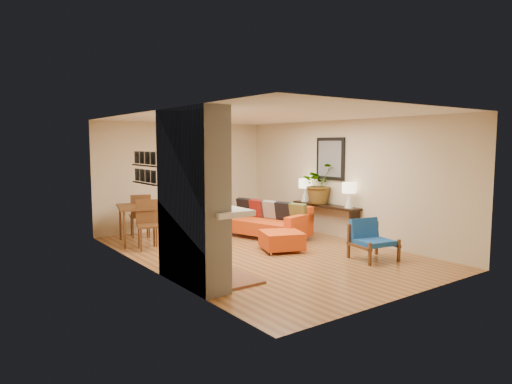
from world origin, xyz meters
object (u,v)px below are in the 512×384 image
sofa (266,221)px  dining_table (140,213)px  lamp_far (305,187)px  lamp_near (349,192)px  ottoman (282,240)px  houseplant (319,183)px  console_table (326,211)px  blue_chair (370,237)px

sofa → dining_table: size_ratio=1.20×
sofa → lamp_far: size_ratio=4.10×
lamp_near → dining_table: bearing=145.6°
lamp_near → lamp_far: bearing=90.0°
ottoman → dining_table: bearing=130.0°
dining_table → ottoman: bearing=-50.0°
sofa → ottoman: bearing=-114.8°
lamp_near → houseplant: size_ratio=0.59×
dining_table → console_table: (3.64, -1.81, -0.06)m
sofa → houseplant: bearing=-26.5°
blue_chair → houseplant: 2.41m
ottoman → dining_table: 3.06m
lamp_near → lamp_far: 1.39m
houseplant → ottoman: bearing=-157.0°
lamp_near → sofa: bearing=127.6°
sofa → ottoman: sofa is taller
blue_chair → console_table: bearing=67.8°
ottoman → houseplant: bearing=23.0°
sofa → houseplant: size_ratio=2.40×
lamp_near → lamp_far: (0.00, 1.39, 0.00)m
dining_table → lamp_far: lamp_far is taller
sofa → console_table: sofa is taller
blue_chair → lamp_far: size_ratio=1.49×
blue_chair → lamp_near: bearing=57.7°
sofa → console_table: bearing=-34.3°
dining_table → sofa: bearing=-22.6°
dining_table → houseplant: (3.63, -1.60, 0.55)m
sofa → lamp_far: (1.11, -0.06, 0.71)m
console_table → houseplant: bearing=92.7°
blue_chair → lamp_far: (0.79, 2.63, 0.67)m
dining_table → lamp_far: size_ratio=3.42×
sofa → ottoman: size_ratio=2.30×
console_table → lamp_far: (0.00, 0.70, 0.49)m
sofa → lamp_near: 1.95m
lamp_near → houseplant: (-0.01, 0.89, 0.12)m
houseplant → dining_table: bearing=156.2°
sofa → dining_table: 2.76m
console_table → houseplant: size_ratio=2.01×
dining_table → lamp_near: size_ratio=3.42×
sofa → ottoman: (-0.59, -1.27, -0.14)m
blue_chair → houseplant: houseplant is taller
lamp_near → lamp_far: same height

